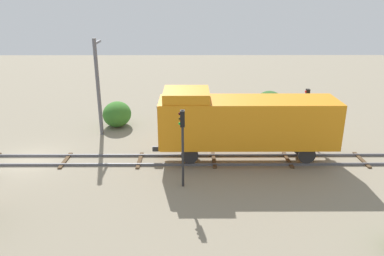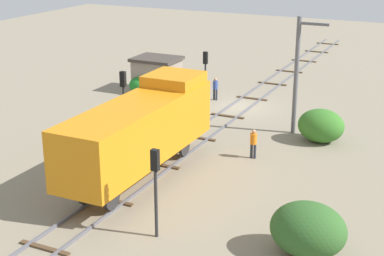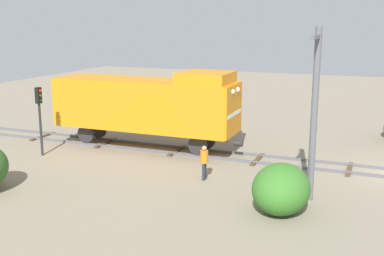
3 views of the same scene
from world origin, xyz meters
The scene contains 9 objects.
ground_plane centered at (0.00, 0.00, 0.00)m, with size 90.00×90.00×0.00m, color gray.
railway_track centered at (0.00, 0.00, 0.07)m, with size 2.40×58.30×0.16m.
locomotive centered at (0.00, 14.03, 2.77)m, with size 2.90×11.60×4.60m.
traffic_signal_mid centered at (3.40, 10.18, 3.11)m, with size 0.32×0.34×4.50m.
traffic_signal_far centered at (-3.60, 18.99, 2.74)m, with size 0.32×0.34×3.92m.
worker_by_signal centered at (-4.20, 8.87, 1.00)m, with size 0.38×0.38×1.70m.
catenary_mast centered at (-5.07, 3.72, 3.91)m, with size 1.94×0.28×7.33m.
bush_near centered at (-6.95, 4.59, 1.02)m, with size 2.80×2.29×2.04m, color #357026.
bush_back centered at (-9.67, 17.68, 1.11)m, with size 3.05×2.50×2.22m, color #2F5A26.
Camera 1 is at (22.31, 10.60, 10.29)m, focal length 35.00 mm.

